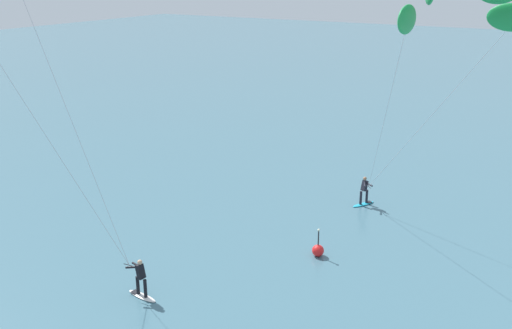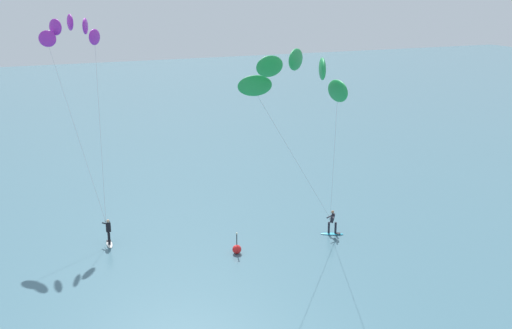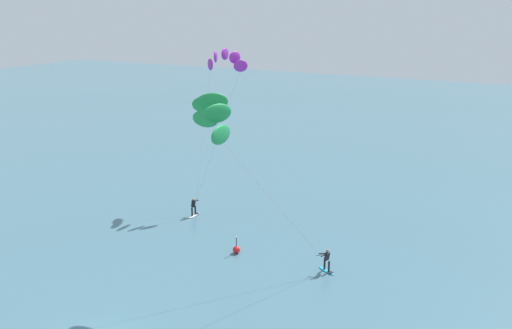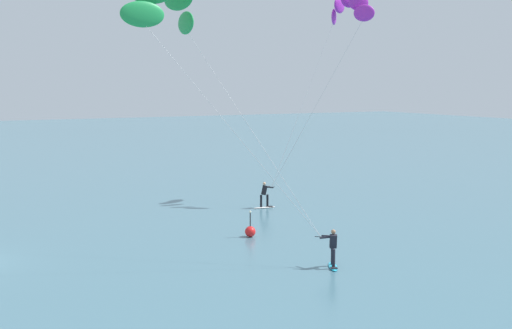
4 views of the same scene
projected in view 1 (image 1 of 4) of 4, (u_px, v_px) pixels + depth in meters
name	position (u px, v px, depth m)	size (l,w,h in m)	color
kitesurfer_nearshore	(458.00, 10.00, 22.30)	(8.94, 8.50, 12.86)	#23ADD1
marker_buoy	(318.00, 250.00, 26.85)	(0.56, 0.56, 1.38)	red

